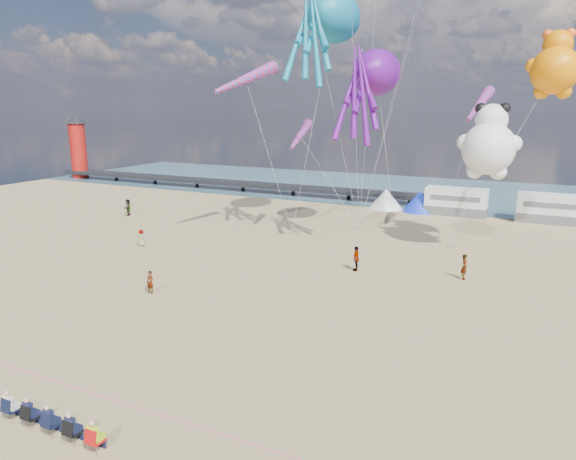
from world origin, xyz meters
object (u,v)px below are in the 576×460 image
object	(u,v)px
beachgoer_3	(356,258)
kite_octopus_purple	(377,73)
sandbag_a	(292,232)
sandbag_d	(438,238)
beachgoer_4	(128,207)
windsock_right	(300,135)
standing_person	(150,282)
tent_white	(386,199)
kite_teddy_orange	(555,71)
sandbag_c	(451,247)
beachgoer_0	(141,238)
kite_panda	(488,149)
tent_blue	(420,201)
spectator_row	(52,419)
sandbag_b	(395,233)
motorhome_1	(551,209)
kite_octopus_teal	(334,17)
sandbag_e	(359,229)
beachgoer_5	(464,267)
windsock_mid	(479,105)
lighthouse	(78,151)
motorhome_0	(456,201)
windsock_left	(246,79)

from	to	relation	value
beachgoer_3	kite_octopus_purple	distance (m)	17.14
sandbag_a	sandbag_d	distance (m)	13.51
beachgoer_4	windsock_right	world-z (taller)	windsock_right
standing_person	beachgoer_3	size ratio (longest dim) A/B	0.82
tent_white	kite_teddy_orange	world-z (taller)	kite_teddy_orange
beachgoer_3	sandbag_c	world-z (taller)	beachgoer_3
beachgoer_0	kite_panda	xyz separation A→B (m)	(26.79, 9.42, 7.92)
tent_blue	standing_person	world-z (taller)	tent_blue
spectator_row	tent_blue	bearing A→B (deg)	85.77
beachgoer_3	sandbag_a	xyz separation A→B (m)	(-9.11, 8.15, -0.82)
sandbag_b	sandbag_c	distance (m)	6.37
motorhome_1	kite_octopus_teal	size ratio (longest dim) A/B	0.61
sandbag_c	sandbag_e	world-z (taller)	same
beachgoer_5	windsock_mid	size ratio (longest dim) A/B	0.32
lighthouse	beachgoer_3	world-z (taller)	lighthouse
motorhome_1	kite_panda	size ratio (longest dim) A/B	0.96
beachgoer_5	beachgoer_0	bearing A→B (deg)	83.40
motorhome_0	sandbag_c	distance (m)	14.94
sandbag_a	kite_octopus_teal	bearing A→B (deg)	43.79
lighthouse	sandbag_a	xyz separation A→B (m)	(49.26, -19.98, -4.39)
tent_blue	sandbag_a	distance (m)	18.25
motorhome_0	sandbag_a	distance (m)	20.49
sandbag_b	windsock_left	size ratio (longest dim) A/B	0.08
motorhome_0	sandbag_c	xyz separation A→B (m)	(1.77, -14.77, -1.39)
beachgoer_4	lighthouse	bearing A→B (deg)	-148.00
motorhome_1	kite_octopus_purple	world-z (taller)	kite_octopus_purple
sandbag_a	windsock_left	size ratio (longest dim) A/B	0.08
kite_panda	lighthouse	bearing A→B (deg)	168.84
motorhome_0	spectator_row	xyz separation A→B (m)	(-7.52, -47.69, -0.85)
lighthouse	sandbag_d	size ratio (longest dim) A/B	18.00
windsock_mid	kite_octopus_teal	bearing A→B (deg)	-158.89
beachgoer_3	sandbag_c	bearing A→B (deg)	135.59
kite_teddy_orange	windsock_mid	world-z (taller)	kite_teddy_orange
lighthouse	beachgoer_3	distance (m)	64.89
tent_blue	kite_octopus_purple	distance (m)	19.53
kite_panda	windsock_left	distance (m)	20.11
beachgoer_0	sandbag_e	world-z (taller)	beachgoer_0
spectator_row	beachgoer_3	size ratio (longest dim) A/B	3.28
sandbag_c	tent_blue	bearing A→B (deg)	111.33
sandbag_a	sandbag_b	bearing A→B (deg)	25.30
beachgoer_5	kite_octopus_teal	bearing A→B (deg)	42.51
beachgoer_5	sandbag_c	bearing A→B (deg)	1.57
sandbag_b	sandbag_d	bearing A→B (deg)	-2.53
beachgoer_3	kite_octopus_purple	bearing A→B (deg)	176.37
tent_white	kite_teddy_orange	bearing A→B (deg)	-43.59
sandbag_a	spectator_row	bearing A→B (deg)	-80.66
motorhome_1	motorhome_0	bearing A→B (deg)	180.00
motorhome_0	beachgoer_4	size ratio (longest dim) A/B	3.59
tent_blue	kite_octopus_purple	bearing A→B (deg)	-96.31
sandbag_e	kite_octopus_teal	world-z (taller)	kite_octopus_teal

